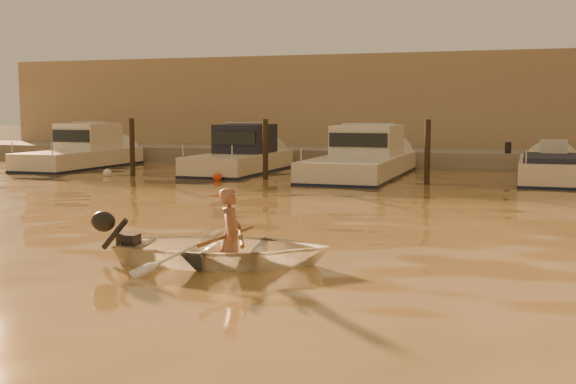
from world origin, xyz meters
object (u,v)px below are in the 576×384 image
(waterfront_building, at_px, (470,108))
(moored_boat_3, at_px, (554,175))
(dinghy, at_px, (224,249))
(moored_boat_0, at_px, (80,152))
(moored_boat_1, at_px, (239,155))
(moored_boat_2, at_px, (363,158))
(person, at_px, (231,236))

(waterfront_building, bearing_deg, moored_boat_3, -72.20)
(dinghy, xyz_separation_m, moored_boat_0, (-12.65, 14.75, 0.42))
(moored_boat_1, bearing_deg, moored_boat_2, 0.00)
(dinghy, distance_m, moored_boat_0, 19.43)
(person, xyz_separation_m, moored_boat_3, (4.95, 14.73, -0.19))
(dinghy, bearing_deg, moored_boat_2, -6.79)
(moored_boat_3, height_order, waterfront_building, waterfront_building)
(moored_boat_0, height_order, moored_boat_3, moored_boat_0)
(waterfront_building, bearing_deg, moored_boat_0, -142.16)
(moored_boat_3, bearing_deg, moored_boat_0, 180.00)
(waterfront_building, bearing_deg, dinghy, -93.37)
(moored_boat_2, bearing_deg, moored_boat_0, 180.00)
(moored_boat_0, bearing_deg, waterfront_building, 37.84)
(moored_boat_1, bearing_deg, dinghy, -68.48)
(moored_boat_2, bearing_deg, moored_boat_3, 0.00)
(waterfront_building, bearing_deg, person, -93.15)
(dinghy, bearing_deg, waterfront_building, -14.81)
(dinghy, bearing_deg, moored_boat_1, 10.08)
(moored_boat_3, bearing_deg, dinghy, -108.90)
(moored_boat_2, height_order, waterfront_building, waterfront_building)
(person, relative_size, moored_boat_1, 0.22)
(moored_boat_1, bearing_deg, moored_boat_3, 0.00)
(moored_boat_1, height_order, moored_boat_2, same)
(person, height_order, moored_boat_2, moored_boat_2)
(person, distance_m, moored_boat_0, 19.48)
(dinghy, xyz_separation_m, person, (0.10, 0.02, 0.21))
(person, height_order, moored_boat_3, person)
(dinghy, distance_m, moored_boat_1, 15.86)
(moored_boat_1, distance_m, moored_boat_3, 10.87)
(person, height_order, waterfront_building, waterfront_building)
(dinghy, height_order, moored_boat_0, moored_boat_0)
(moored_boat_2, height_order, moored_boat_3, moored_boat_2)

